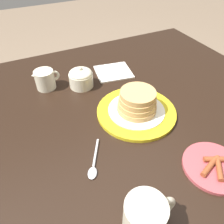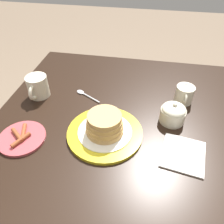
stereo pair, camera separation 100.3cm
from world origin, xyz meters
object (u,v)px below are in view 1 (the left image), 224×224
object	(u,v)px
coffee_mug	(146,216)
spoon	(94,165)
side_plate_bacon	(214,166)
creamer_pitcher	(45,79)
sugar_bowl	(81,78)
pancake_plate	(137,106)
napkin	(113,72)

from	to	relation	value
coffee_mug	spoon	bearing A→B (deg)	101.66
side_plate_bacon	coffee_mug	bearing A→B (deg)	-169.64
side_plate_bacon	creamer_pitcher	size ratio (longest dim) A/B	1.51
side_plate_bacon	sugar_bowl	size ratio (longest dim) A/B	1.75
pancake_plate	napkin	distance (m)	0.27
side_plate_bacon	sugar_bowl	distance (m)	0.54
side_plate_bacon	spoon	distance (m)	0.31
napkin	coffee_mug	bearing A→B (deg)	-110.01
side_plate_bacon	coffee_mug	size ratio (longest dim) A/B	1.36
side_plate_bacon	creamer_pitcher	bearing A→B (deg)	119.32
sugar_bowl	spoon	bearing A→B (deg)	-104.92
pancake_plate	creamer_pitcher	bearing A→B (deg)	130.47
creamer_pitcher	pancake_plate	bearing A→B (deg)	-49.53
coffee_mug	napkin	distance (m)	0.62
side_plate_bacon	spoon	xyz separation A→B (m)	(-0.28, 0.14, -0.00)
side_plate_bacon	sugar_bowl	world-z (taller)	sugar_bowl
pancake_plate	coffee_mug	bearing A→B (deg)	-117.92
side_plate_bacon	spoon	bearing A→B (deg)	153.06
coffee_mug	napkin	world-z (taller)	coffee_mug
pancake_plate	spoon	xyz separation A→B (m)	(-0.21, -0.13, -0.03)
coffee_mug	spoon	distance (m)	0.20
creamer_pitcher	sugar_bowl	world-z (taller)	sugar_bowl
pancake_plate	side_plate_bacon	distance (m)	0.28
side_plate_bacon	napkin	size ratio (longest dim) A/B	0.98
napkin	spoon	xyz separation A→B (m)	(-0.25, -0.40, 0.00)
creamer_pitcher	napkin	xyz separation A→B (m)	(0.28, -0.01, -0.03)
coffee_mug	spoon	xyz separation A→B (m)	(-0.04, 0.19, -0.04)
coffee_mug	napkin	size ratio (longest dim) A/B	0.72
pancake_plate	sugar_bowl	xyz separation A→B (m)	(-0.11, 0.23, 0.01)
spoon	pancake_plate	bearing A→B (deg)	32.47
creamer_pitcher	spoon	size ratio (longest dim) A/B	0.88
creamer_pitcher	spoon	xyz separation A→B (m)	(0.03, -0.41, -0.03)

